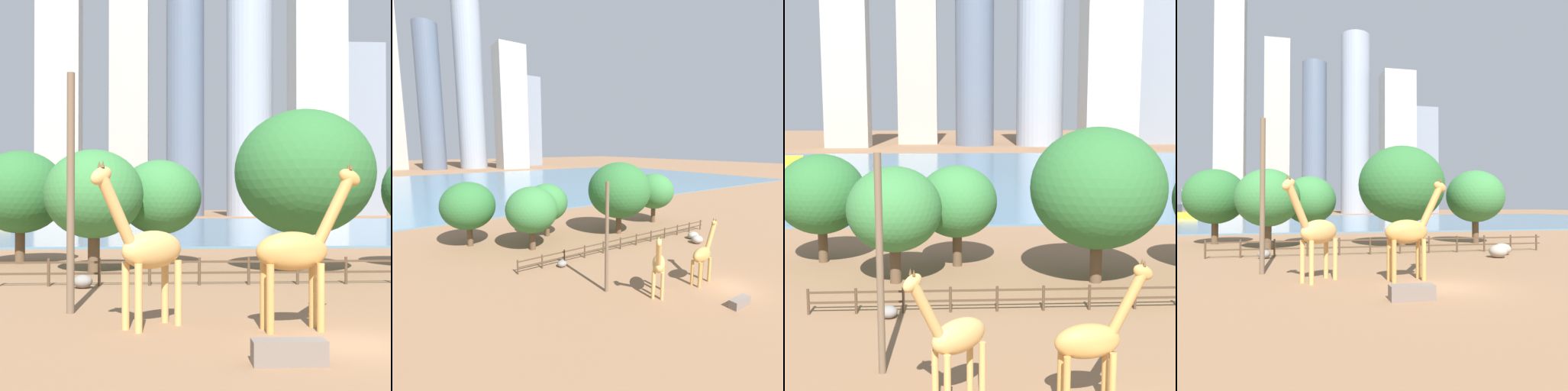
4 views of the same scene
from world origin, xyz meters
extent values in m
plane|color=#8C6647|center=(0.00, 80.00, 0.00)|extent=(400.00, 400.00, 0.00)
cube|color=slate|center=(0.00, 77.00, 0.10)|extent=(180.00, 86.00, 0.20)
cylinder|color=tan|center=(-6.08, 1.83, 1.03)|extent=(0.34, 0.34, 2.07)
cylinder|color=tan|center=(-6.50, 2.32, 1.03)|extent=(0.34, 0.34, 2.07)
cylinder|color=tan|center=(-4.87, 2.87, 1.03)|extent=(0.34, 0.34, 2.07)
cylinder|color=tan|center=(-5.29, 3.36, 1.03)|extent=(0.34, 0.34, 2.07)
ellipsoid|color=tan|center=(-5.68, 2.59, 2.43)|extent=(2.33, 2.18, 1.20)
cylinder|color=tan|center=(-6.74, 1.69, 3.67)|extent=(1.30, 1.19, 2.19)
ellipsoid|color=tan|center=(-7.15, 1.34, 4.68)|extent=(0.91, 0.85, 0.77)
cone|color=brown|center=(-7.09, 1.27, 5.03)|extent=(0.15, 0.15, 0.22)
cone|color=brown|center=(-7.21, 1.41, 5.03)|extent=(0.15, 0.15, 0.22)
cylinder|color=#C18C47|center=(-0.67, 2.35, 1.03)|extent=(0.27, 0.27, 2.06)
cylinder|color=#C18C47|center=(-0.58, 1.72, 1.03)|extent=(0.27, 0.27, 2.06)
cylinder|color=#C18C47|center=(-2.25, 2.13, 1.03)|extent=(0.27, 0.27, 2.06)
cylinder|color=#C18C47|center=(-2.16, 1.50, 1.03)|extent=(0.27, 0.27, 2.06)
ellipsoid|color=#C18C47|center=(-1.41, 1.92, 2.42)|extent=(2.38, 1.21, 1.19)
cylinder|color=#C18C47|center=(-0.05, 2.11, 3.67)|extent=(1.41, 0.55, 2.19)
ellipsoid|color=#C18C47|center=(0.46, 2.18, 4.68)|extent=(0.92, 0.48, 0.76)
cone|color=brown|center=(0.45, 2.27, 5.03)|extent=(0.12, 0.12, 0.22)
cone|color=brown|center=(0.48, 2.09, 5.03)|extent=(0.12, 0.12, 0.22)
cylinder|color=brown|center=(-8.60, 5.13, 4.25)|extent=(0.28, 0.28, 8.50)
ellipsoid|color=gray|center=(-8.99, 11.29, 0.31)|extent=(0.88, 0.82, 0.62)
cylinder|color=#4C3826|center=(-13.00, 12.00, 0.65)|extent=(0.14, 0.14, 1.30)
cylinder|color=#4C3826|center=(-10.66, 12.00, 0.65)|extent=(0.14, 0.14, 1.30)
cylinder|color=#4C3826|center=(-8.31, 12.00, 0.65)|extent=(0.14, 0.14, 1.30)
cylinder|color=#4C3826|center=(-5.97, 12.00, 0.65)|extent=(0.14, 0.14, 1.30)
cylinder|color=#4C3826|center=(-3.63, 12.00, 0.65)|extent=(0.14, 0.14, 1.30)
cylinder|color=#4C3826|center=(-1.29, 12.00, 0.65)|extent=(0.14, 0.14, 1.30)
cylinder|color=#4C3826|center=(1.06, 12.00, 0.65)|extent=(0.14, 0.14, 1.30)
cylinder|color=#4C3826|center=(3.40, 12.00, 0.65)|extent=(0.14, 0.14, 1.30)
cube|color=#4C3826|center=(0.00, 12.00, 1.10)|extent=(26.10, 0.08, 0.10)
cube|color=#4C3826|center=(0.00, 12.00, 0.59)|extent=(26.10, 0.08, 0.10)
cylinder|color=brown|center=(2.55, 16.87, 1.23)|extent=(0.71, 0.71, 2.46)
ellipsoid|color=#2D6B33|center=(2.55, 16.87, 5.59)|extent=(7.82, 7.82, 7.03)
cylinder|color=brown|center=(-9.18, 17.32, 1.09)|extent=(0.66, 0.66, 2.18)
ellipsoid|color=#387A3D|center=(-9.18, 17.32, 4.38)|extent=(5.50, 5.50, 4.95)
cylinder|color=brown|center=(-5.52, 21.02, 1.09)|extent=(0.61, 0.61, 2.17)
ellipsoid|color=#387A3D|center=(-5.52, 21.02, 4.23)|extent=(5.15, 5.15, 4.63)
cylinder|color=brown|center=(-14.43, 22.45, 1.11)|extent=(0.63, 0.63, 2.23)
ellipsoid|color=#2D6B33|center=(-14.43, 22.45, 4.57)|extent=(5.85, 5.85, 5.26)
cube|color=#ADA89E|center=(-15.39, 163.45, 39.96)|extent=(11.39, 8.32, 79.91)
cube|color=#B7B2A8|center=(35.36, 139.63, 29.95)|extent=(13.48, 11.77, 59.89)
cylinder|color=slate|center=(1.07, 153.54, 33.57)|extent=(10.78, 10.78, 67.13)
cube|color=gray|center=(54.20, 164.35, 25.60)|extent=(12.66, 15.71, 51.20)
camera|label=1|loc=(-5.37, -16.16, 3.91)|focal=55.00mm
camera|label=2|loc=(-22.25, -12.14, 10.98)|focal=28.00mm
camera|label=3|loc=(-5.93, -16.88, 10.04)|focal=55.00mm
camera|label=4|loc=(-6.82, -16.34, 3.74)|focal=35.00mm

